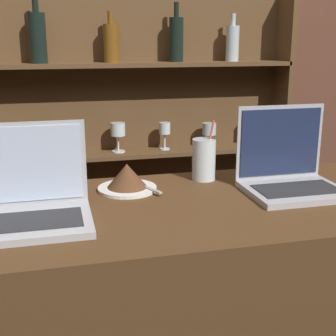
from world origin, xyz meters
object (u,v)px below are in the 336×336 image
object	(u,v)px
laptop_near	(25,201)
laptop_far	(289,172)
cake_plate	(127,179)
water_glass	(204,159)

from	to	relation	value
laptop_near	laptop_far	distance (m)	0.78
laptop_near	cake_plate	bearing A→B (deg)	32.86
water_glass	laptop_near	bearing A→B (deg)	-156.55
laptop_near	cake_plate	world-z (taller)	laptop_near
laptop_far	water_glass	distance (m)	0.28
laptop_near	water_glass	size ratio (longest dim) A/B	1.64
laptop_far	cake_plate	size ratio (longest dim) A/B	1.58
laptop_far	cake_plate	bearing A→B (deg)	166.64
cake_plate	laptop_near	bearing A→B (deg)	-147.14
laptop_near	cake_plate	distance (m)	0.35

